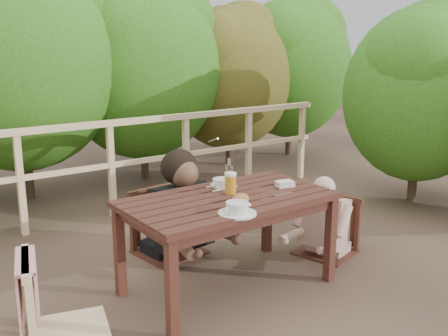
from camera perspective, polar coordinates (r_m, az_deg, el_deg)
ground at (r=3.94m, az=0.44°, el=-12.98°), size 60.00×60.00×0.00m
table at (r=3.80m, az=0.45°, el=-8.34°), size 1.48×0.83×0.69m
chair_left at (r=3.30m, az=-17.23°, el=-9.48°), size 0.61×0.61×1.00m
chair_far at (r=4.38m, az=-6.20°, el=-3.05°), size 0.57×0.57×1.03m
chair_right at (r=4.46m, az=11.37°, el=-3.76°), size 0.55×0.55×0.91m
woman at (r=4.34m, az=-6.40°, el=-0.52°), size 0.65×0.76×1.42m
diner_right at (r=4.44m, az=11.70°, el=-2.18°), size 0.67×0.59×1.15m
railing at (r=5.41m, az=-12.30°, el=-0.15°), size 5.60×0.10×1.01m
hedge_row at (r=6.53m, az=-14.09°, el=14.42°), size 6.60×1.60×3.80m
soup_near at (r=3.33m, az=1.46°, el=-4.46°), size 0.25×0.25×0.08m
soup_far at (r=3.91m, az=-0.19°, el=-1.76°), size 0.24×0.24×0.08m
bread_roll at (r=3.54m, az=1.83°, el=-3.43°), size 0.13×0.10×0.08m
beer_glass at (r=3.75m, az=0.72°, el=-1.76°), size 0.09×0.09×0.17m
bottle at (r=3.89m, az=0.55°, el=-0.64°), size 0.06×0.06×0.24m
tumbler at (r=3.55m, az=4.60°, el=-3.50°), size 0.06×0.06×0.07m
butter_tub at (r=3.96m, az=6.71°, el=-1.84°), size 0.15×0.12×0.06m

